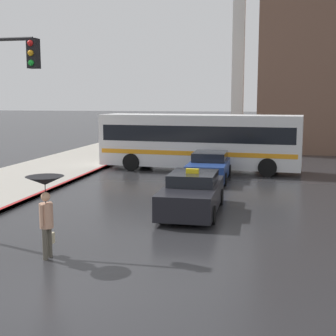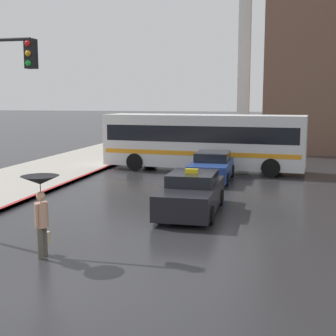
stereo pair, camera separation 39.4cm
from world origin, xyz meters
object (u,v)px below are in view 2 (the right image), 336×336
taxi (192,194)px  pedestrian_with_umbrella (41,195)px  sedan_red (212,167)px  city_bus (203,140)px

taxi → pedestrian_with_umbrella: pedestrian_with_umbrella is taller
sedan_red → pedestrian_with_umbrella: bearing=78.0°
city_bus → sedan_red: bearing=22.0°
taxi → city_bus: city_bus is taller
city_bus → pedestrian_with_umbrella: 15.42m
city_bus → pedestrian_with_umbrella: bearing=-1.2°
sedan_red → city_bus: size_ratio=0.40×
sedan_red → pedestrian_with_umbrella: pedestrian_with_umbrella is taller
pedestrian_with_umbrella → city_bus: bearing=-1.7°
taxi → pedestrian_with_umbrella: size_ratio=2.17×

